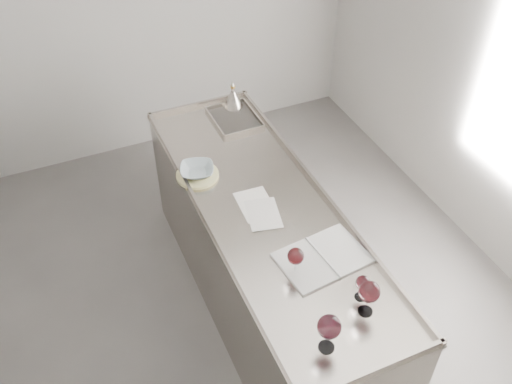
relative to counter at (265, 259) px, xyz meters
name	(u,v)px	position (x,y,z in m)	size (l,w,h in m)	color
room_shell	(197,205)	(-0.50, -0.30, 0.93)	(4.54, 5.04, 2.84)	#514E4C
counter	(265,259)	(0.00, 0.00, 0.00)	(0.77, 2.42, 0.97)	gray
wine_glass_left	(329,328)	(-0.14, -0.99, 0.62)	(0.11, 0.11, 0.22)	white
wine_glass_middle	(296,257)	(-0.07, -0.52, 0.59)	(0.09, 0.09, 0.17)	white
wine_glass_right	(369,292)	(0.14, -0.89, 0.62)	(0.11, 0.11, 0.21)	white
wine_glass_small	(363,284)	(0.16, -0.80, 0.57)	(0.07, 0.07, 0.15)	white
notebook	(323,258)	(0.11, -0.50, 0.47)	(0.50, 0.38, 0.02)	silver
loose_paper_top	(256,204)	(-0.05, 0.04, 0.47)	(0.20, 0.28, 0.00)	white
loose_paper_under	(263,214)	(-0.04, -0.06, 0.47)	(0.19, 0.26, 0.00)	silver
trivet	(197,175)	(-0.28, 0.43, 0.48)	(0.27, 0.27, 0.02)	#CCC684
ceramic_bowl	(197,170)	(-0.28, 0.43, 0.51)	(0.21, 0.21, 0.05)	#98AAB1
wine_funnel	(233,99)	(0.23, 1.08, 0.53)	(0.15, 0.15, 0.21)	#AFA69C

